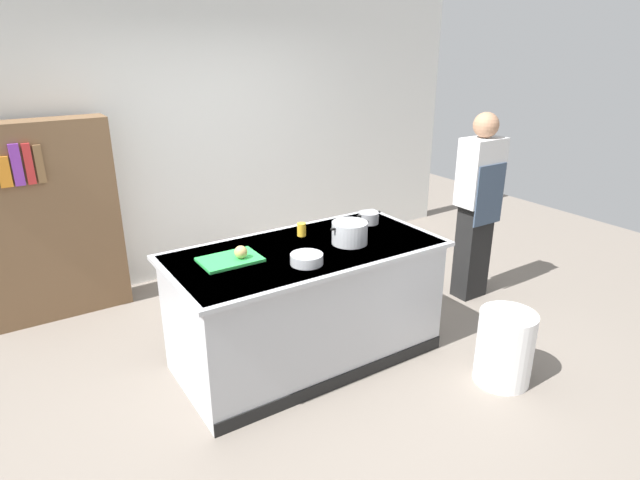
{
  "coord_description": "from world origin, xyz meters",
  "views": [
    {
      "loc": [
        -1.84,
        -3.02,
        2.31
      ],
      "look_at": [
        0.25,
        0.2,
        0.85
      ],
      "focal_mm": 30.01,
      "sensor_mm": 36.0,
      "label": 1
    }
  ],
  "objects_px": {
    "onion": "(241,252)",
    "stock_pot": "(350,233)",
    "juice_cup": "(302,230)",
    "person_chef": "(478,203)",
    "sauce_pan": "(369,218)",
    "mixing_bowl": "(307,259)",
    "bookshelf": "(50,222)",
    "trash_bin": "(505,347)"
  },
  "relations": [
    {
      "from": "sauce_pan",
      "to": "mixing_bowl",
      "type": "bearing_deg",
      "value": -153.01
    },
    {
      "from": "sauce_pan",
      "to": "juice_cup",
      "type": "relative_size",
      "value": 2.3
    },
    {
      "from": "stock_pot",
      "to": "juice_cup",
      "type": "xyz_separation_m",
      "value": [
        -0.21,
        0.32,
        -0.03
      ]
    },
    {
      "from": "onion",
      "to": "stock_pot",
      "type": "bearing_deg",
      "value": -9.01
    },
    {
      "from": "onion",
      "to": "mixing_bowl",
      "type": "bearing_deg",
      "value": -39.47
    },
    {
      "from": "bookshelf",
      "to": "person_chef",
      "type": "bearing_deg",
      "value": -27.76
    },
    {
      "from": "stock_pot",
      "to": "mixing_bowl",
      "type": "xyz_separation_m",
      "value": [
        -0.46,
        -0.15,
        -0.05
      ]
    },
    {
      "from": "juice_cup",
      "to": "person_chef",
      "type": "height_order",
      "value": "person_chef"
    },
    {
      "from": "onion",
      "to": "stock_pot",
      "type": "distance_m",
      "value": 0.82
    },
    {
      "from": "stock_pot",
      "to": "person_chef",
      "type": "height_order",
      "value": "person_chef"
    },
    {
      "from": "bookshelf",
      "to": "onion",
      "type": "bearing_deg",
      "value": -61.58
    },
    {
      "from": "trash_bin",
      "to": "mixing_bowl",
      "type": "bearing_deg",
      "value": 146.12
    },
    {
      "from": "stock_pot",
      "to": "bookshelf",
      "type": "bearing_deg",
      "value": 133.03
    },
    {
      "from": "mixing_bowl",
      "to": "bookshelf",
      "type": "xyz_separation_m",
      "value": [
        -1.29,
        2.04,
        -0.08
      ]
    },
    {
      "from": "sauce_pan",
      "to": "bookshelf",
      "type": "distance_m",
      "value": 2.68
    },
    {
      "from": "juice_cup",
      "to": "person_chef",
      "type": "bearing_deg",
      "value": -5.73
    },
    {
      "from": "sauce_pan",
      "to": "trash_bin",
      "type": "relative_size",
      "value": 0.43
    },
    {
      "from": "stock_pot",
      "to": "trash_bin",
      "type": "xyz_separation_m",
      "value": [
        0.69,
        -0.93,
        -0.71
      ]
    },
    {
      "from": "stock_pot",
      "to": "juice_cup",
      "type": "relative_size",
      "value": 3.27
    },
    {
      "from": "mixing_bowl",
      "to": "trash_bin",
      "type": "distance_m",
      "value": 1.54
    },
    {
      "from": "sauce_pan",
      "to": "mixing_bowl",
      "type": "distance_m",
      "value": 0.96
    },
    {
      "from": "trash_bin",
      "to": "person_chef",
      "type": "distance_m",
      "value": 1.51
    },
    {
      "from": "sauce_pan",
      "to": "onion",
      "type": "bearing_deg",
      "value": -172.68
    },
    {
      "from": "sauce_pan",
      "to": "juice_cup",
      "type": "bearing_deg",
      "value": 176.01
    },
    {
      "from": "mixing_bowl",
      "to": "trash_bin",
      "type": "xyz_separation_m",
      "value": [
        1.15,
        -0.77,
        -0.67
      ]
    },
    {
      "from": "onion",
      "to": "juice_cup",
      "type": "relative_size",
      "value": 0.88
    },
    {
      "from": "mixing_bowl",
      "to": "person_chef",
      "type": "height_order",
      "value": "person_chef"
    },
    {
      "from": "person_chef",
      "to": "bookshelf",
      "type": "distance_m",
      "value": 3.72
    },
    {
      "from": "stock_pot",
      "to": "trash_bin",
      "type": "relative_size",
      "value": 0.61
    },
    {
      "from": "stock_pot",
      "to": "sauce_pan",
      "type": "height_order",
      "value": "stock_pot"
    },
    {
      "from": "sauce_pan",
      "to": "person_chef",
      "type": "xyz_separation_m",
      "value": [
        1.14,
        -0.13,
        -0.03
      ]
    },
    {
      "from": "onion",
      "to": "sauce_pan",
      "type": "xyz_separation_m",
      "value": [
        1.2,
        0.15,
        -0.02
      ]
    },
    {
      "from": "juice_cup",
      "to": "stock_pot",
      "type": "bearing_deg",
      "value": -56.78
    },
    {
      "from": "sauce_pan",
      "to": "trash_bin",
      "type": "distance_m",
      "value": 1.42
    },
    {
      "from": "trash_bin",
      "to": "person_chef",
      "type": "relative_size",
      "value": 0.31
    },
    {
      "from": "onion",
      "to": "sauce_pan",
      "type": "bearing_deg",
      "value": 7.32
    },
    {
      "from": "sauce_pan",
      "to": "juice_cup",
      "type": "distance_m",
      "value": 0.61
    },
    {
      "from": "mixing_bowl",
      "to": "juice_cup",
      "type": "height_order",
      "value": "juice_cup"
    },
    {
      "from": "bookshelf",
      "to": "mixing_bowl",
      "type": "bearing_deg",
      "value": -57.59
    },
    {
      "from": "onion",
      "to": "stock_pot",
      "type": "relative_size",
      "value": 0.27
    },
    {
      "from": "juice_cup",
      "to": "trash_bin",
      "type": "relative_size",
      "value": 0.19
    },
    {
      "from": "sauce_pan",
      "to": "trash_bin",
      "type": "xyz_separation_m",
      "value": [
        0.3,
        -1.21,
        -0.68
      ]
    }
  ]
}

